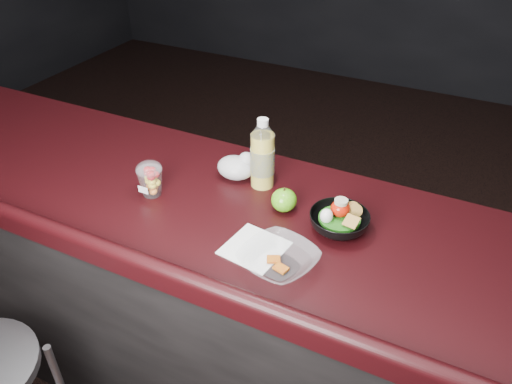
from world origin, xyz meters
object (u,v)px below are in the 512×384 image
Objects in this scene: fruit_cup at (150,178)px; takeout_bowl at (278,260)px; green_apple at (284,200)px; lemonade_bottle at (262,158)px; snack_bowl at (339,220)px.

takeout_bowl is (0.51, -0.13, -0.04)m from fruit_cup.
lemonade_bottle is at bearing 141.15° from green_apple.
takeout_bowl is at bearing -69.62° from green_apple.
lemonade_bottle is 1.18× the size of snack_bowl.
lemonade_bottle reaches higher than snack_bowl.
lemonade_bottle is 0.33m from snack_bowl.
green_apple is at bearing -38.85° from lemonade_bottle.
takeout_bowl is at bearing -112.46° from snack_bowl.
lemonade_bottle is at bearing 159.39° from snack_bowl.
green_apple is at bearing 110.38° from takeout_bowl.
snack_bowl reaches higher than green_apple.
lemonade_bottle is 0.98× the size of takeout_bowl.
snack_bowl is at bearing 67.54° from takeout_bowl.
fruit_cup is 0.58× the size of snack_bowl.
lemonade_bottle reaches higher than fruit_cup.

